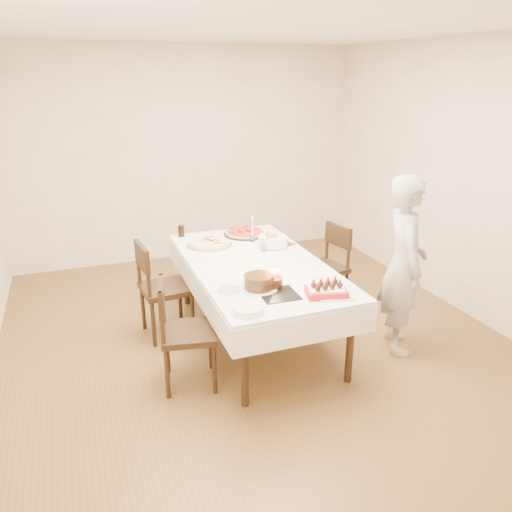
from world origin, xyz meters
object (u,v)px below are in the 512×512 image
object	(u,v)px
pasta_bowl	(273,241)
layer_cake	(259,282)
pizza_white	(209,243)
person	(404,265)
pizza_pepperoni	(244,233)
dining_table	(256,301)
strawberry_box	(326,291)
birthday_cake	(274,278)
taper_candle	(252,228)
chair_left_dessert	(189,333)
chair_right_savory	(323,268)
cola_glass	(181,231)
chair_left_savory	(166,288)

from	to	relation	value
pasta_bowl	layer_cake	bearing A→B (deg)	-118.39
pizza_white	layer_cake	world-z (taller)	layer_cake
pizza_white	layer_cake	xyz separation A→B (m)	(0.08, -1.16, 0.04)
person	pizza_pepperoni	xyz separation A→B (m)	(-0.96, 1.42, -0.02)
dining_table	layer_cake	xyz separation A→B (m)	(-0.18, -0.55, 0.43)
strawberry_box	birthday_cake	bearing A→B (deg)	139.63
person	layer_cake	bearing A→B (deg)	108.87
pasta_bowl	birthday_cake	size ratio (longest dim) A/B	2.06
pasta_bowl	layer_cake	xyz separation A→B (m)	(-0.50, -0.92, 0.01)
taper_candle	chair_left_dessert	bearing A→B (deg)	-130.46
taper_candle	chair_right_savory	bearing A→B (deg)	-18.98
chair_left_dessert	pizza_white	bearing A→B (deg)	-102.42
person	pizza_pepperoni	distance (m)	1.71
chair_left_dessert	strawberry_box	xyz separation A→B (m)	(1.01, -0.33, 0.34)
pizza_white	pasta_bowl	distance (m)	0.63
pasta_bowl	cola_glass	world-z (taller)	cola_glass
person	pizza_white	xyz separation A→B (m)	(-1.40, 1.21, -0.02)
taper_candle	strawberry_box	bearing A→B (deg)	-86.83
pizza_white	dining_table	bearing A→B (deg)	-66.27
person	birthday_cake	xyz separation A→B (m)	(-1.19, 0.03, 0.04)
birthday_cake	strawberry_box	xyz separation A→B (m)	(0.32, -0.27, -0.04)
dining_table	pasta_bowl	world-z (taller)	pasta_bowl
person	strawberry_box	world-z (taller)	person
pizza_pepperoni	pasta_bowl	xyz separation A→B (m)	(0.14, -0.45, 0.03)
chair_left_dessert	cola_glass	bearing A→B (deg)	-89.89
pizza_pepperoni	layer_cake	distance (m)	1.42
chair_right_savory	dining_table	bearing A→B (deg)	-169.78
pizza_white	birthday_cake	size ratio (longest dim) A/B	3.26
chair_right_savory	chair_left_savory	xyz separation A→B (m)	(-1.63, 0.02, 0.02)
dining_table	person	size ratio (longest dim) A/B	1.35
dining_table	cola_glass	xyz separation A→B (m)	(-0.46, 0.99, 0.44)
pasta_bowl	dining_table	bearing A→B (deg)	-130.62
dining_table	chair_left_savory	xyz separation A→B (m)	(-0.76, 0.36, 0.09)
dining_table	chair_right_savory	size ratio (longest dim) A/B	2.40
dining_table	pasta_bowl	size ratio (longest dim) A/B	7.47
person	pasta_bowl	distance (m)	1.27
chair_right_savory	person	size ratio (longest dim) A/B	0.56
chair_right_savory	chair_left_savory	world-z (taller)	chair_left_savory
chair_left_savory	layer_cake	distance (m)	1.14
pizza_pepperoni	birthday_cake	size ratio (longest dim) A/B	3.12
chair_right_savory	person	xyz separation A→B (m)	(0.27, -0.95, 0.35)
dining_table	strawberry_box	size ratio (longest dim) A/B	6.97
pasta_bowl	layer_cake	distance (m)	1.04
chair_right_savory	birthday_cake	distance (m)	1.36
pasta_bowl	cola_glass	distance (m)	0.99
person	pizza_pepperoni	world-z (taller)	person
chair_left_dessert	pasta_bowl	world-z (taller)	chair_left_dessert
chair_right_savory	birthday_cake	xyz separation A→B (m)	(-0.93, -0.92, 0.39)
dining_table	layer_cake	distance (m)	0.73
pasta_bowl	taper_candle	xyz separation A→B (m)	(-0.13, 0.22, 0.08)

